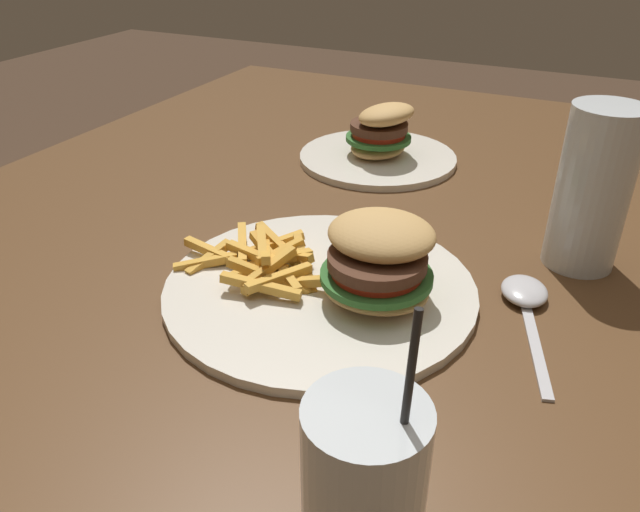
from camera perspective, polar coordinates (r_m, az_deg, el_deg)
name	(u,v)px	position (r m, az deg, el deg)	size (l,w,h in m)	color
dining_table	(409,292)	(0.87, 8.12, -3.31)	(1.23, 1.22, 0.71)	brown
meal_plate_near	(338,276)	(0.62, 1.62, -1.87)	(0.32, 0.32, 0.10)	silver
beer_glass	(592,193)	(0.72, 23.61, 5.30)	(0.08, 0.08, 0.18)	silver
juice_glass	(364,478)	(0.40, 4.07, -19.60)	(0.08, 0.08, 0.17)	silver
spoon	(525,295)	(0.66, 18.25, -3.43)	(0.08, 0.18, 0.02)	silver
meal_plate_far	(379,144)	(0.97, 5.45, 10.17)	(0.24, 0.24, 0.10)	silver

